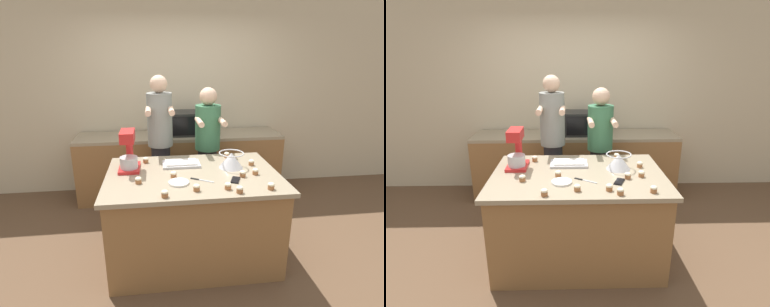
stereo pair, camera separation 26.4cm
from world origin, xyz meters
TOP-DOWN VIEW (x-y plane):
  - ground_plane at (0.00, 0.00)m, footprint 16.00×16.00m
  - back_wall at (0.00, 1.76)m, footprint 10.00×0.06m
  - island_counter at (0.00, 0.00)m, footprint 1.62×1.09m
  - back_counter at (0.00, 1.41)m, footprint 2.80×0.60m
  - person_left at (-0.28, 0.82)m, footprint 0.31×0.49m
  - person_right at (0.29, 0.82)m, footprint 0.32×0.49m
  - stand_mixer at (-0.60, 0.18)m, footprint 0.20×0.30m
  - mixing_bowl at (0.40, 0.11)m, footprint 0.25×0.25m
  - baking_tray at (-0.09, 0.23)m, footprint 0.38×0.22m
  - microwave_oven at (0.11, 1.41)m, footprint 0.54×0.38m
  - cell_phone at (0.36, -0.22)m, footprint 0.12×0.16m
  - small_plate at (-0.15, -0.22)m, footprint 0.18×0.18m
  - knife at (0.05, -0.17)m, footprint 0.20×0.13m
  - cupcake_0 at (-0.02, -0.39)m, footprint 0.06×0.06m
  - cupcake_1 at (0.58, -0.10)m, footprint 0.06×0.06m
  - cupcake_2 at (0.60, -0.43)m, footprint 0.06×0.06m
  - cupcake_3 at (0.62, 0.14)m, footprint 0.06×0.06m
  - cupcake_4 at (-0.28, -0.47)m, footprint 0.06×0.06m
  - cupcake_5 at (0.25, -0.39)m, footprint 0.06×0.06m
  - cupcake_6 at (0.45, -0.14)m, footprint 0.06×0.06m
  - cupcake_7 at (0.33, -0.47)m, footprint 0.06×0.06m
  - cupcake_8 at (-0.45, 0.35)m, footprint 0.06×0.06m
  - cupcake_9 at (0.43, 0.41)m, footprint 0.06×0.06m
  - cupcake_10 at (-0.19, -0.08)m, footprint 0.06×0.06m
  - cupcake_11 at (0.42, 0.29)m, footprint 0.06×0.06m
  - cupcake_12 at (-0.50, -0.17)m, footprint 0.06×0.06m

SIDE VIEW (x-z plane):
  - ground_plane at x=0.00m, z-range 0.00..0.00m
  - island_counter at x=0.00m, z-range 0.00..0.89m
  - back_counter at x=0.00m, z-range 0.00..0.91m
  - person_right at x=0.29m, z-range 0.05..1.66m
  - knife at x=0.05m, z-range 0.89..0.90m
  - cell_phone at x=0.36m, z-range 0.89..0.90m
  - small_plate at x=-0.15m, z-range 0.89..0.91m
  - baking_tray at x=-0.09m, z-range 0.89..0.93m
  - cupcake_0 at x=-0.02m, z-range 0.89..0.95m
  - cupcake_1 at x=0.58m, z-range 0.89..0.95m
  - cupcake_2 at x=0.60m, z-range 0.89..0.95m
  - cupcake_3 at x=0.62m, z-range 0.89..0.95m
  - cupcake_4 at x=-0.28m, z-range 0.89..0.95m
  - cupcake_5 at x=0.25m, z-range 0.89..0.95m
  - cupcake_6 at x=0.45m, z-range 0.89..0.95m
  - cupcake_7 at x=0.33m, z-range 0.89..0.95m
  - cupcake_8 at x=-0.45m, z-range 0.89..0.95m
  - cupcake_9 at x=0.43m, z-range 0.89..0.95m
  - cupcake_10 at x=-0.19m, z-range 0.89..0.95m
  - cupcake_11 at x=0.42m, z-range 0.89..0.95m
  - cupcake_12 at x=-0.50m, z-range 0.89..0.95m
  - person_left at x=-0.28m, z-range 0.06..1.81m
  - mixing_bowl at x=0.40m, z-range 0.89..1.05m
  - stand_mixer at x=-0.60m, z-range 0.86..1.26m
  - microwave_oven at x=0.11m, z-range 0.91..1.22m
  - back_wall at x=0.00m, z-range 0.00..2.70m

